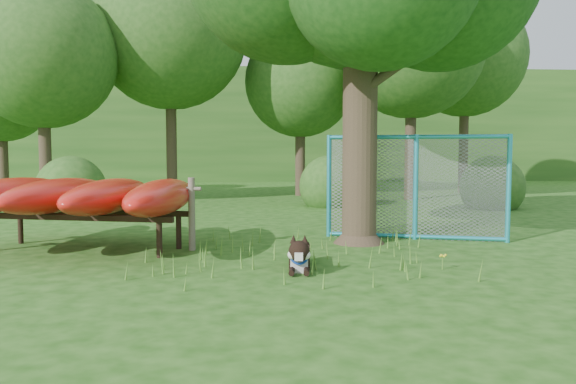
{
  "coord_description": "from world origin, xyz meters",
  "views": [
    {
      "loc": [
        -0.42,
        -7.4,
        1.64
      ],
      "look_at": [
        0.2,
        1.2,
        1.0
      ],
      "focal_mm": 35.0,
      "sensor_mm": 36.0,
      "label": 1
    }
  ],
  "objects": [
    {
      "name": "fence_section",
      "position": [
        2.66,
        2.68,
        0.97
      ],
      "size": [
        3.18,
        1.07,
        3.22
      ],
      "rotation": [
        0.0,
        0.0,
        -0.3
      ],
      "color": "#29A2C0",
      "rests_on": "ground"
    },
    {
      "name": "bg_tree_c",
      "position": [
        1.5,
        13.0,
        4.11
      ],
      "size": [
        4.0,
        4.0,
        6.12
      ],
      "color": "#36291D",
      "rests_on": "ground"
    },
    {
      "name": "shrub_left",
      "position": [
        -5.0,
        7.5,
        0.0
      ],
      "size": [
        1.8,
        1.8,
        1.8
      ],
      "primitive_type": "sphere",
      "color": "#25501A",
      "rests_on": "ground"
    },
    {
      "name": "bg_tree_f",
      "position": [
        -9.0,
        13.0,
        3.73
      ],
      "size": [
        3.6,
        3.6,
        5.55
      ],
      "color": "#36291D",
      "rests_on": "ground"
    },
    {
      "name": "ground",
      "position": [
        0.0,
        0.0,
        0.0
      ],
      "size": [
        80.0,
        80.0,
        0.0
      ],
      "primitive_type": "plane",
      "color": "#19470E",
      "rests_on": "ground"
    },
    {
      "name": "wildflower_clump",
      "position": [
        2.25,
        0.05,
        0.18
      ],
      "size": [
        0.1,
        0.1,
        0.22
      ],
      "rotation": [
        0.0,
        0.0,
        -0.34
      ],
      "color": "#50842B",
      "rests_on": "ground"
    },
    {
      "name": "bg_tree_a",
      "position": [
        -6.5,
        10.0,
        4.48
      ],
      "size": [
        4.4,
        4.4,
        6.7
      ],
      "color": "#36291D",
      "rests_on": "ground"
    },
    {
      "name": "bg_tree_b",
      "position": [
        -3.0,
        12.0,
        5.61
      ],
      "size": [
        5.2,
        5.2,
        8.22
      ],
      "color": "#36291D",
      "rests_on": "ground"
    },
    {
      "name": "kayak_rack",
      "position": [
        -3.1,
        1.97,
        0.9
      ],
      "size": [
        3.87,
        4.16,
        1.18
      ],
      "rotation": [
        0.0,
        0.0,
        -0.26
      ],
      "color": "black",
      "rests_on": "ground"
    },
    {
      "name": "bg_tree_d",
      "position": [
        5.0,
        11.0,
        5.08
      ],
      "size": [
        4.8,
        4.8,
        7.5
      ],
      "color": "#36291D",
      "rests_on": "ground"
    },
    {
      "name": "wooden_post",
      "position": [
        -1.34,
        1.83,
        0.63
      ],
      "size": [
        0.33,
        0.13,
        1.2
      ],
      "rotation": [
        0.0,
        0.0,
        -0.2
      ],
      "color": "#625849",
      "rests_on": "ground"
    },
    {
      "name": "bg_tree_e",
      "position": [
        8.0,
        14.0,
        5.23
      ],
      "size": [
        4.6,
        4.6,
        7.55
      ],
      "color": "#36291D",
      "rests_on": "ground"
    },
    {
      "name": "shrub_mid",
      "position": [
        2.0,
        9.0,
        0.0
      ],
      "size": [
        1.8,
        1.8,
        1.8
      ],
      "primitive_type": "sphere",
      "color": "#25501A",
      "rests_on": "ground"
    },
    {
      "name": "wooded_hillside",
      "position": [
        0.0,
        28.0,
        3.0
      ],
      "size": [
        80.0,
        12.0,
        6.0
      ],
      "primitive_type": "cube",
      "color": "#25501A",
      "rests_on": "ground"
    },
    {
      "name": "shrub_right",
      "position": [
        6.5,
        8.0,
        0.0
      ],
      "size": [
        1.8,
        1.8,
        1.8
      ],
      "primitive_type": "sphere",
      "color": "#25501A",
      "rests_on": "ground"
    },
    {
      "name": "husky_dog",
      "position": [
        0.29,
        0.16,
        0.19
      ],
      "size": [
        0.4,
        1.21,
        0.54
      ],
      "rotation": [
        0.0,
        0.0,
        -0.11
      ],
      "color": "black",
      "rests_on": "ground"
    }
  ]
}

